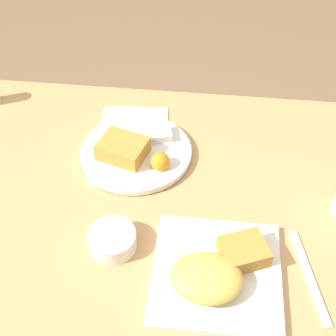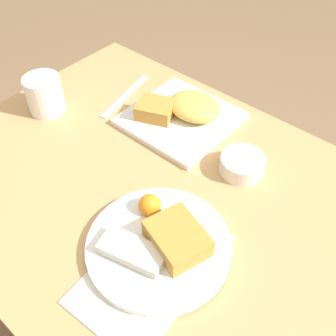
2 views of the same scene
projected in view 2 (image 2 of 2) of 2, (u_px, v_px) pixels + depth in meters
dining_table at (170, 226)px, 0.86m from camera, size 1.07×0.73×0.77m
menu_card at (152, 268)px, 0.68m from camera, size 0.19×0.29×0.00m
plate_square_near at (182, 113)px, 0.95m from camera, size 0.24×0.24×0.06m
plate_oval_far at (161, 242)px, 0.70m from camera, size 0.26×0.26×0.05m
sauce_ramekin at (242, 164)px, 0.83m from camera, size 0.09×0.09×0.04m
butter_knife at (125, 96)px, 1.03m from camera, size 0.06×0.21×0.00m
coffee_mug at (45, 95)px, 0.96m from camera, size 0.09×0.09×0.09m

